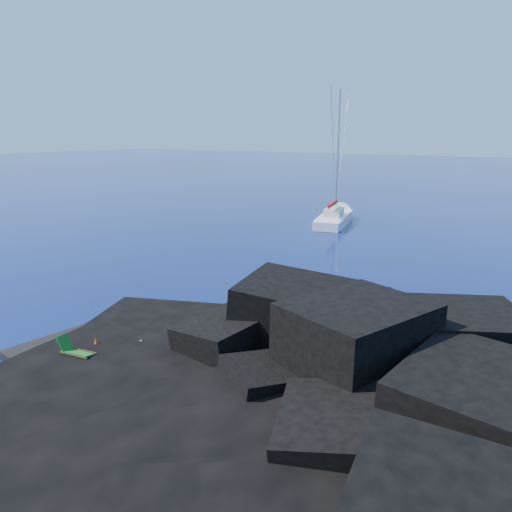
# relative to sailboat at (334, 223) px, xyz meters

# --- Properties ---
(ground) EXTENTS (400.00, 400.00, 0.00)m
(ground) POSITION_rel_sailboat_xyz_m (2.09, -35.54, 0.00)
(ground) COLOR black
(ground) RESTS_ON ground
(headland) EXTENTS (24.00, 24.00, 3.60)m
(headland) POSITION_rel_sailboat_xyz_m (15.09, -32.54, 0.00)
(headland) COLOR black
(headland) RESTS_ON ground
(beach) EXTENTS (9.08, 6.86, 0.70)m
(beach) POSITION_rel_sailboat_xyz_m (6.59, -35.04, 0.00)
(beach) COLOR black
(beach) RESTS_ON ground
(surf_foam) EXTENTS (10.00, 8.00, 0.06)m
(surf_foam) POSITION_rel_sailboat_xyz_m (7.09, -30.54, 0.00)
(surf_foam) COLOR white
(surf_foam) RESTS_ON ground
(sailboat) EXTENTS (6.06, 13.29, 13.66)m
(sailboat) POSITION_rel_sailboat_xyz_m (0.00, 0.00, 0.00)
(sailboat) COLOR white
(sailboat) RESTS_ON ground
(deck_chair) EXTENTS (1.59, 0.89, 1.03)m
(deck_chair) POSITION_rel_sailboat_xyz_m (5.60, -36.23, 0.87)
(deck_chair) COLOR #16651C
(deck_chair) RESTS_ON beach
(towel) EXTENTS (2.02, 1.56, 0.05)m
(towel) POSITION_rel_sailboat_xyz_m (6.31, -34.09, 0.37)
(towel) COLOR white
(towel) RESTS_ON beach
(sunbather) EXTENTS (1.77, 1.16, 0.25)m
(sunbather) POSITION_rel_sailboat_xyz_m (6.31, -34.09, 0.53)
(sunbather) COLOR tan
(sunbather) RESTS_ON towel
(marker_cone) EXTENTS (0.38, 0.38, 0.53)m
(marker_cone) POSITION_rel_sailboat_xyz_m (5.38, -35.15, 0.62)
(marker_cone) COLOR #D44B0B
(marker_cone) RESTS_ON beach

